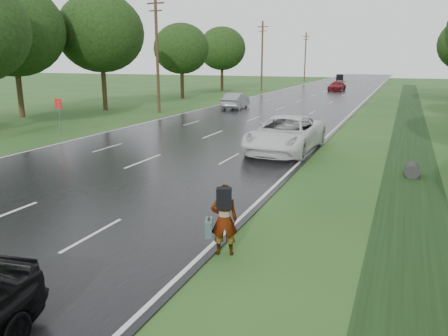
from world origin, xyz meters
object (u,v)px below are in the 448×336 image
road_sign (59,110)px  white_pickup (286,134)px  pedestrian (223,219)px  silver_sedan (236,101)px

road_sign → white_pickup: size_ratio=0.36×
pedestrian → road_sign: bearing=-58.1°
pedestrian → white_pickup: bearing=-103.7°
white_pickup → silver_sedan: white_pickup is taller
pedestrian → silver_sedan: pedestrian is taller
road_sign → white_pickup: (14.00, 0.69, -0.71)m
white_pickup → pedestrian: bearing=-80.1°
silver_sedan → pedestrian: bearing=106.4°
white_pickup → silver_sedan: (-9.46, 17.72, -0.15)m
white_pickup → silver_sedan: 20.09m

